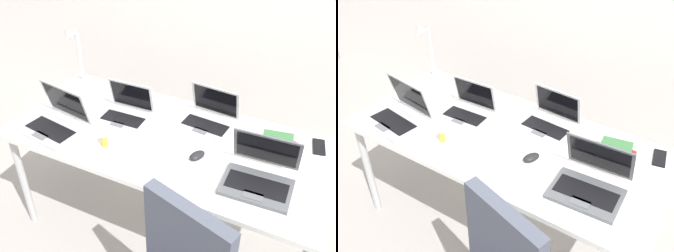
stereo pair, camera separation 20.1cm
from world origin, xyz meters
The scene contains 12 objects.
ground_plane centered at (0.00, 0.00, 0.00)m, with size 12.00×12.00×0.00m, color gray.
desk centered at (0.00, 0.00, 0.68)m, with size 1.80×0.80×0.74m.
desk_lamp centered at (-0.80, 0.28, 0.94)m, with size 0.12×0.18×0.40m.
laptop_front_left centered at (0.15, 0.21, 0.78)m, with size 0.31×0.27×0.22m.
laptop_by_keyboard centered at (-0.31, 0.06, 0.78)m, with size 0.29×0.24×0.21m.
laptop_near_mouse centered at (0.55, -0.13, 0.79)m, with size 0.34×0.32×0.23m.
laptop_back_right centered at (-0.61, -0.21, 0.79)m, with size 0.37×0.33×0.24m.
computer_mouse centered at (0.21, -0.09, 0.76)m, with size 0.06×0.10×0.03m, color black.
cell_phone centered at (0.76, 0.28, 0.74)m, with size 0.06×0.14×0.01m, color black.
pill_bottle centered at (-0.28, -0.21, 0.78)m, with size 0.04×0.04×0.08m.
book_stack centered at (0.56, 0.18, 0.77)m, with size 0.19×0.18×0.06m.
coffee_mug centered at (-0.76, 0.00, 0.78)m, with size 0.11×0.08×0.09m.
Camera 1 is at (0.77, -1.56, 2.07)m, focal length 42.34 mm.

